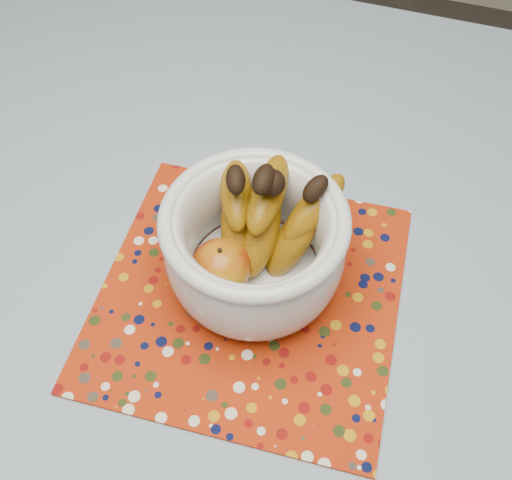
% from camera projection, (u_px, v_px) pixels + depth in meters
% --- Properties ---
extents(table, '(1.20, 1.20, 0.75)m').
position_uv_depth(table, '(233.00, 335.00, 0.78)').
color(table, brown).
rests_on(table, ground).
extents(tablecloth, '(1.32, 1.32, 0.01)m').
position_uv_depth(tablecloth, '(231.00, 304.00, 0.72)').
color(tablecloth, slate).
rests_on(tablecloth, table).
extents(placemat, '(0.37, 0.37, 0.00)m').
position_uv_depth(placemat, '(250.00, 294.00, 0.72)').
color(placemat, '#992308').
rests_on(placemat, tablecloth).
extents(fruit_bowl, '(0.22, 0.22, 0.17)m').
position_uv_depth(fruit_bowl, '(259.00, 237.00, 0.67)').
color(fruit_bowl, silver).
rests_on(fruit_bowl, placemat).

